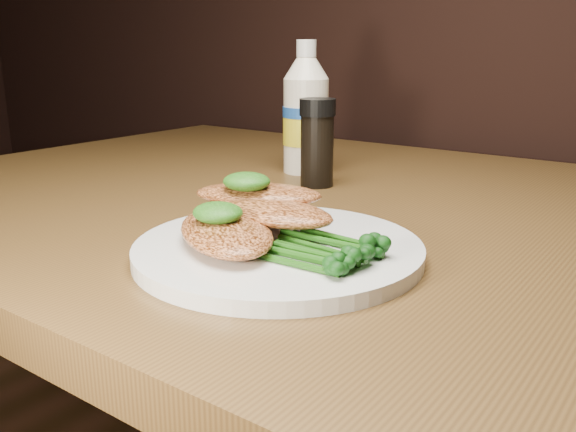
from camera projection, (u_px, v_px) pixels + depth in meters
The scene contains 9 objects.
plate at pixel (278, 250), 0.52m from camera, with size 0.25×0.25×0.01m, color white.
chicken_front at pixel (226, 232), 0.51m from camera, with size 0.14×0.07×0.02m, color #CB7340.
chicken_mid at pixel (268, 211), 0.55m from camera, with size 0.13×0.07×0.02m, color #CB7340.
chicken_back at pixel (258, 194), 0.58m from camera, with size 0.12×0.06×0.02m, color #CB7340.
pesto_front at pixel (218, 213), 0.51m from camera, with size 0.04×0.04×0.02m, color #0C3307.
pesto_back at pixel (247, 182), 0.56m from camera, with size 0.04×0.04×0.02m, color #0C3307.
broccolini_bundle at pixel (316, 244), 0.49m from camera, with size 0.12×0.09×0.02m, color #1D5212, non-canonical shape.
mayo_bottle at pixel (306, 108), 0.85m from camera, with size 0.06×0.06×0.18m, color #EEE3CA, non-canonical shape.
pepper_grinder at pixel (317, 143), 0.77m from camera, with size 0.05×0.05×0.11m, color black, non-canonical shape.
Camera 1 is at (0.36, 0.45, 0.93)m, focal length 38.11 mm.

